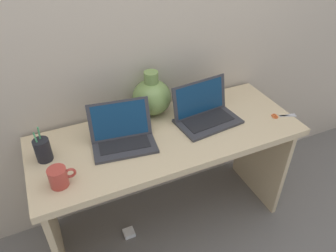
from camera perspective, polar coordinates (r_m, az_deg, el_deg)
ground_plane at (r=2.28m, az=0.00°, el=-16.41°), size 6.00×6.00×0.00m
back_wall at (r=1.80m, az=-4.49°, el=16.14°), size 4.40×0.04×2.40m
desk at (r=1.85m, az=0.00°, el=-5.31°), size 1.48×0.58×0.75m
laptop_left at (r=1.68m, az=-8.23°, el=-1.21°), size 0.35×0.27×0.21m
laptop_right at (r=1.84m, az=6.46°, el=2.79°), size 0.37×0.26×0.22m
green_vase at (r=1.86m, az=-2.92°, el=5.30°), size 0.23×0.23×0.27m
coffee_mug at (r=1.51m, az=-18.95°, el=-8.63°), size 0.12×0.08×0.09m
pen_cup at (r=1.66m, az=-21.47°, el=-3.98°), size 0.08×0.08×0.19m
scissors at (r=1.99m, az=19.29°, el=1.71°), size 0.15×0.08×0.01m
power_brick at (r=2.22m, az=-6.98°, el=-18.47°), size 0.07×0.07×0.03m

